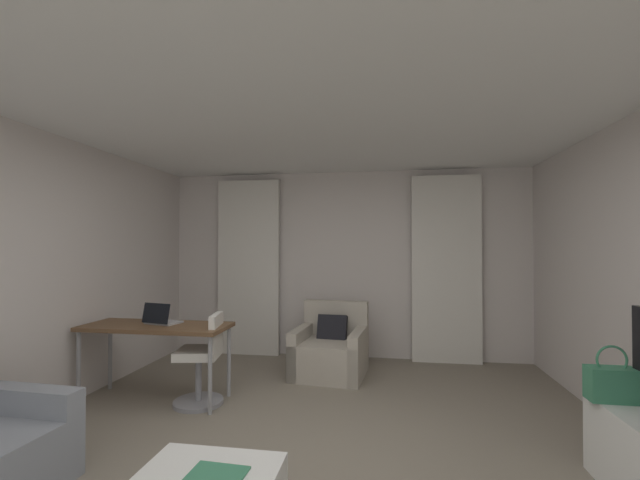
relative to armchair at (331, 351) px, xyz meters
name	(u,v)px	position (x,y,z in m)	size (l,w,h in m)	color
ground_plane	(302,476)	(0.09, -2.18, -0.28)	(12.00, 12.00, 0.00)	gray
wall_window	(344,264)	(0.09, 0.85, 1.02)	(5.12, 0.06, 2.60)	silver
ceiling	(302,88)	(0.09, -2.18, 2.35)	(5.12, 6.12, 0.06)	white
curtain_left_panel	(249,267)	(-1.29, 0.72, 0.97)	(0.90, 0.06, 2.50)	silver
curtain_right_panel	(446,269)	(1.46, 0.72, 0.97)	(0.90, 0.06, 2.50)	silver
armchair	(331,351)	(0.00, 0.00, 0.00)	(0.90, 0.90, 0.85)	#B2A899
desk	(156,331)	(-1.63, -1.10, 0.41)	(1.46, 0.56, 0.76)	brown
desk_chair	(203,364)	(-1.12, -1.11, 0.11)	(0.48, 0.48, 0.88)	gray
laptop	(161,319)	(-1.60, -1.06, 0.52)	(0.37, 0.31, 0.22)	#ADADB2
magazine_open	(217,475)	(-0.18, -2.97, 0.14)	(0.29, 0.21, 0.01)	#387F5B
handbag_primary	(612,383)	(2.12, -1.93, 0.36)	(0.30, 0.14, 0.37)	#387F5B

